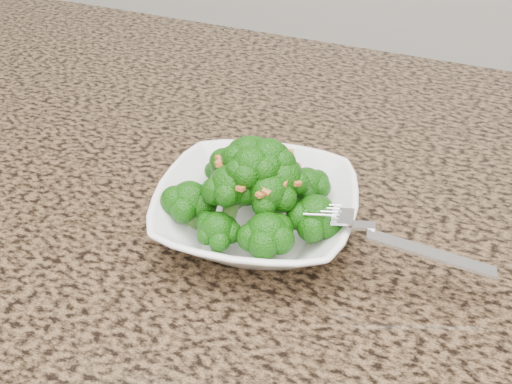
% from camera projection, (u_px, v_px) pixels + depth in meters
% --- Properties ---
extents(granite_counter, '(1.64, 1.04, 0.03)m').
position_uv_depth(granite_counter, '(254.00, 257.00, 0.65)').
color(granite_counter, brown).
rests_on(granite_counter, cabinet).
extents(bowl, '(0.23, 0.23, 0.05)m').
position_uv_depth(bowl, '(256.00, 212.00, 0.64)').
color(bowl, white).
rests_on(bowl, granite_counter).
extents(broccoli_pile, '(0.18, 0.18, 0.07)m').
position_uv_depth(broccoli_pile, '(256.00, 161.00, 0.61)').
color(broccoli_pile, '#155609').
rests_on(broccoli_pile, bowl).
extents(garlic_topping, '(0.11, 0.11, 0.01)m').
position_uv_depth(garlic_topping, '(256.00, 125.00, 0.59)').
color(garlic_topping, '#B96C2D').
rests_on(garlic_topping, broccoli_pile).
extents(fork, '(0.20, 0.06, 0.01)m').
position_uv_depth(fork, '(367.00, 227.00, 0.58)').
color(fork, silver).
rests_on(fork, bowl).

